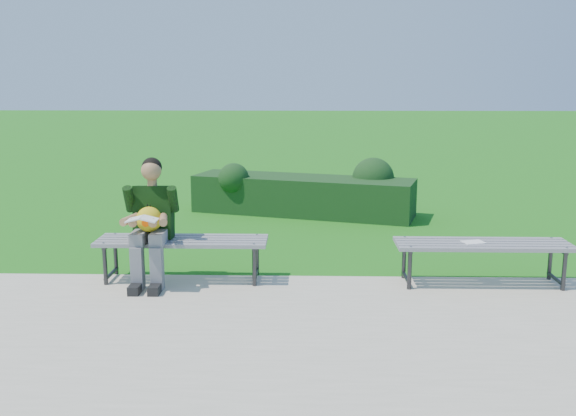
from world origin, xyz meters
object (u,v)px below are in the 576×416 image
object	(u,v)px
bench_left	(182,244)
paper_sheet	(473,242)
seated_boy	(151,218)
hedge	(308,192)
bench_right	(483,247)

from	to	relation	value
bench_left	paper_sheet	world-z (taller)	bench_left
bench_left	paper_sheet	bearing A→B (deg)	-1.26
seated_boy	hedge	bearing A→B (deg)	65.97
bench_right	paper_sheet	bearing A→B (deg)	-180.00
bench_left	bench_right	xyz separation A→B (m)	(3.15, -0.07, 0.00)
bench_right	paper_sheet	distance (m)	0.12
hedge	seated_boy	distance (m)	4.08
seated_boy	paper_sheet	distance (m)	3.36
hedge	bench_right	size ratio (longest dim) A/B	2.03
paper_sheet	hedge	bearing A→B (deg)	114.73
bench_right	paper_sheet	size ratio (longest dim) A/B	7.06
hedge	bench_left	bearing A→B (deg)	-110.56
hedge	seated_boy	xyz separation A→B (m)	(-1.66, -3.71, 0.36)
bench_left	bench_right	distance (m)	3.15
bench_left	paper_sheet	distance (m)	3.05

